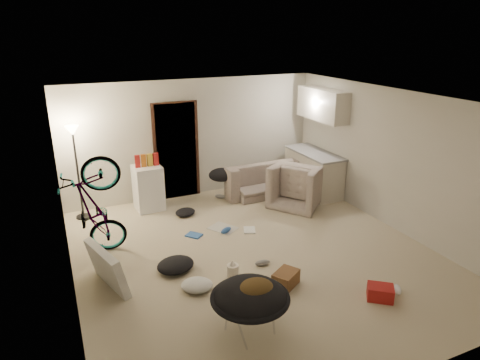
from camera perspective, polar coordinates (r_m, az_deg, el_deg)
name	(u,v)px	position (r m, az deg, el deg)	size (l,w,h in m)	color
floor	(254,254)	(7.08, 1.94, -9.89)	(5.50, 6.00, 0.02)	#C5B697
ceiling	(256,99)	(6.23, 2.21, 10.70)	(5.50, 6.00, 0.02)	white
wall_back	(193,138)	(9.23, -6.26, 5.56)	(5.50, 0.02, 2.50)	beige
wall_front	(399,283)	(4.33, 20.42, -12.70)	(5.50, 0.02, 2.50)	beige
wall_left	(62,212)	(5.95, -22.59, -3.97)	(0.02, 6.00, 2.50)	beige
wall_right	(394,160)	(8.11, 19.87, 2.50)	(0.02, 6.00, 2.50)	beige
doorway	(176,151)	(9.14, -8.52, 3.83)	(0.85, 0.10, 2.04)	black
door_trim	(177,151)	(9.11, -8.46, 3.78)	(0.97, 0.04, 2.10)	#351C12
floor_lamp	(75,153)	(8.45, -21.13, 3.42)	(0.28, 0.28, 1.81)	black
kitchen_counter	(313,173)	(9.62, 9.75, 0.94)	(0.60, 1.50, 0.88)	beige
counter_top	(315,153)	(9.48, 9.91, 3.58)	(0.64, 1.54, 0.04)	gray
kitchen_uppers	(323,104)	(9.32, 10.96, 9.87)	(0.38, 1.40, 0.65)	beige
sofa	(261,181)	(9.52, 2.88, -0.07)	(1.84, 0.72, 0.54)	#3E463E
armchair	(300,188)	(8.98, 8.05, -1.11)	(1.00, 0.87, 0.65)	#3E463E
bicycle	(97,229)	(7.22, -18.54, -6.24)	(0.60, 1.73, 0.91)	black
mini_fridge	(148,188)	(8.76, -12.13, -1.01)	(0.53, 0.53, 0.90)	white
snack_box_0	(138,163)	(8.56, -13.50, 2.26)	(0.10, 0.07, 0.30)	#A31A18
snack_box_1	(144,162)	(8.58, -12.72, 2.37)	(0.10, 0.07, 0.30)	#C26318
snack_box_2	(150,161)	(8.60, -11.94, 2.47)	(0.10, 0.07, 0.30)	gold
snack_box_3	(156,160)	(8.63, -11.16, 2.58)	(0.10, 0.07, 0.30)	#A31A18
saucer_chair	(250,304)	(5.26, 1.34, -16.20)	(0.95, 0.95, 0.67)	silver
hoodie	(255,290)	(5.14, 2.03, -14.45)	(0.48, 0.40, 0.22)	#4E381A
sofa_drape	(222,175)	(9.06, -2.45, 0.71)	(0.56, 0.46, 0.28)	black
tv_box	(107,268)	(6.38, -17.31, -11.12)	(0.11, 0.93, 0.62)	silver
drink_case_a	(286,279)	(6.28, 6.13, -12.94)	(0.38, 0.27, 0.21)	brown
drink_case_b	(380,293)	(6.27, 18.19, -14.07)	(0.34, 0.25, 0.20)	#A31A18
juicer	(233,270)	(6.46, -0.98, -11.85)	(0.18, 0.18, 0.26)	silver
newspaper	(223,228)	(7.91, -2.27, -6.42)	(0.37, 0.49, 0.01)	beige
book_blue	(194,235)	(7.67, -6.16, -7.33)	(0.20, 0.27, 0.03)	#3161B3
book_white	(249,230)	(7.81, 1.27, -6.69)	(0.21, 0.27, 0.02)	silver
shoe_0	(226,230)	(7.73, -1.88, -6.71)	(0.26, 0.11, 0.10)	#3161B3
shoe_1	(220,196)	(9.23, -2.65, -2.21)	(0.24, 0.10, 0.09)	slate
shoe_3	(262,263)	(6.75, 3.00, -10.97)	(0.24, 0.10, 0.09)	slate
shoe_4	(398,289)	(6.52, 20.27, -13.51)	(0.24, 0.10, 0.09)	white
clothes_lump_a	(176,265)	(6.66, -8.59, -11.14)	(0.57, 0.49, 0.18)	black
clothes_lump_b	(185,212)	(8.48, -7.30, -4.27)	(0.41, 0.35, 0.12)	black
clothes_lump_c	(197,285)	(6.21, -5.76, -13.75)	(0.45, 0.39, 0.14)	silver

